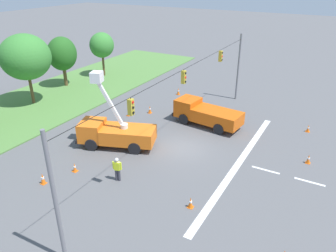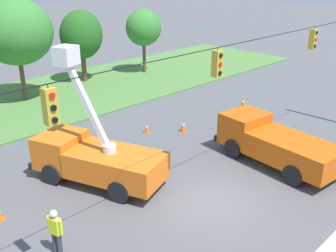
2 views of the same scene
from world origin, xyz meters
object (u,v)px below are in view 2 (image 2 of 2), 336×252
Objects in this scene: tree_east at (16,32)px; traffic_cone_far_left at (183,126)px; utility_truck_bucket_lift at (95,156)px; road_worker at (55,230)px; traffic_cone_mid_right at (243,102)px; tree_east_end at (144,28)px; utility_truck_support_near at (274,143)px; tree_far_east at (81,35)px; traffic_cone_far_right at (147,128)px.

tree_east reaches higher than traffic_cone_far_left.
traffic_cone_far_left is at bearing 9.43° from utility_truck_bucket_lift.
tree_east reaches higher than road_worker.
utility_truck_bucket_lift is (-3.23, -13.56, -3.80)m from tree_east.
road_worker is 2.20× the size of traffic_cone_mid_right.
tree_east_end is 25.52m from road_worker.
utility_truck_support_near is 8.56m from traffic_cone_mid_right.
utility_truck_bucket_lift is at bearing -122.15° from tree_far_east.
tree_east is at bearing 102.16° from traffic_cone_far_right.
tree_far_east reaches higher than traffic_cone_far_left.
traffic_cone_far_left is (-0.24, 5.97, -0.72)m from utility_truck_support_near.
tree_far_east reaches higher than tree_east_end.
traffic_cone_far_right is at bearing 103.80° from utility_truck_support_near.
utility_truck_bucket_lift is 1.00× the size of utility_truck_support_near.
tree_east_end is at bearing -12.90° from tree_far_east.
traffic_cone_far_left is at bearing -122.74° from tree_east_end.
utility_truck_bucket_lift is 6.26m from traffic_cone_far_right.
tree_east_end is at bearing 41.88° from utility_truck_bucket_lift.
road_worker reaches higher than traffic_cone_far_right.
traffic_cone_far_right is at bearing -131.26° from tree_east_end.
traffic_cone_far_left is at bearing -179.64° from traffic_cone_mid_right.
tree_east_end is 7.20× the size of traffic_cone_far_left.
utility_truck_bucket_lift is 7.32m from traffic_cone_far_left.
tree_east_end reaches higher than road_worker.
utility_truck_support_near is 7.73m from traffic_cone_far_right.
utility_truck_bucket_lift reaches higher than traffic_cone_far_left.
utility_truck_support_near reaches higher than traffic_cone_far_right.
tree_east is 4.20× the size of road_worker.
tree_far_east is 17.78m from utility_truck_bucket_lift.
utility_truck_bucket_lift is 8.25× the size of traffic_cone_mid_right.
tree_east is 1.22× the size of tree_far_east.
tree_far_east is at bearing 84.36° from utility_truck_support_near.
tree_far_east is 7.48× the size of traffic_cone_far_left.
utility_truck_support_near is at bearing -87.71° from traffic_cone_far_left.
traffic_cone_mid_right is at bearing 5.22° from utility_truck_bucket_lift.
road_worker is (-7.11, -16.75, -4.08)m from tree_east.
road_worker is (-3.88, -3.19, -0.28)m from utility_truck_bucket_lift.
road_worker is at bearing -113.01° from tree_east.
traffic_cone_far_left is (3.94, -12.37, -4.68)m from tree_east.
traffic_cone_far_left is at bearing 92.29° from utility_truck_support_near.
utility_truck_support_near is (7.41, -4.78, -0.15)m from utility_truck_bucket_lift.
tree_far_east is at bearing 167.10° from tree_east_end.
utility_truck_support_near is at bearing -76.20° from traffic_cone_far_right.
tree_east_end is at bearing 48.74° from traffic_cone_far_right.
tree_east is at bearing 107.65° from traffic_cone_far_left.
tree_east reaches higher than tree_far_east.
tree_east is 11.92m from tree_east_end.
tree_east is 16.69m from traffic_cone_mid_right.
utility_truck_bucket_lift is at bearing -170.57° from traffic_cone_far_left.
tree_east is 1.12× the size of utility_truck_bucket_lift.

